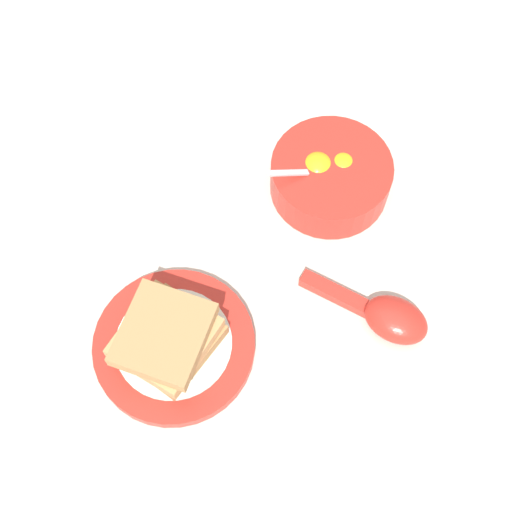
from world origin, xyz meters
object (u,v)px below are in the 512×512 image
object	(u,v)px
toast_sandwich	(166,338)
soup_spoon	(387,316)
egg_bowl	(330,176)
toast_plate	(174,345)

from	to	relation	value
toast_sandwich	soup_spoon	distance (m)	0.24
egg_bowl	toast_sandwich	xyz separation A→B (m)	(0.20, 0.19, 0.02)
toast_plate	toast_sandwich	size ratio (longest dim) A/B	1.34
egg_bowl	toast_plate	size ratio (longest dim) A/B	0.86
toast_plate	toast_sandwich	bearing A→B (deg)	32.94
toast_plate	egg_bowl	bearing A→B (deg)	-137.35
soup_spoon	egg_bowl	bearing A→B (deg)	-78.93
egg_bowl	toast_sandwich	size ratio (longest dim) A/B	1.16
egg_bowl	toast_plate	bearing A→B (deg)	42.65
toast_plate	soup_spoon	distance (m)	0.23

